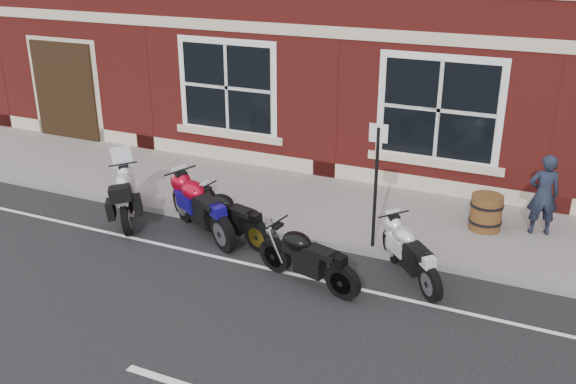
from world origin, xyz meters
The scene contains 11 objects.
ground centered at (0.00, 0.00, 0.00)m, with size 80.00×80.00×0.00m, color black.
sidewalk centered at (0.00, 3.00, 0.06)m, with size 30.00×3.00×0.12m, color slate.
kerb centered at (0.00, 1.42, 0.06)m, with size 30.00×0.16×0.12m, color slate.
moto_touring_silver centered at (-3.77, 0.94, 0.54)m, with size 1.27×1.73×1.33m.
moto_sport_red centered at (-2.06, 0.94, 0.60)m, with size 2.05×1.31×1.04m.
moto_sport_black centered at (-1.45, 0.95, 0.51)m, with size 1.94×0.67×0.89m.
moto_sport_silver centered at (1.97, 0.90, 0.51)m, with size 1.38×1.56×0.88m.
moto_naked_black centered at (0.47, 0.04, 0.52)m, with size 1.96×0.65×0.90m.
pedestrian_left centered at (3.76, 3.36, 0.89)m, with size 0.57×0.37×1.55m, color black.
barrel_planter centered at (2.82, 3.12, 0.46)m, with size 0.62×0.62×0.69m.
parking_sign centered at (1.11, 1.55, 1.43)m, with size 0.32×0.06×2.27m.
Camera 1 is at (4.03, -8.48, 5.33)m, focal length 40.00 mm.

